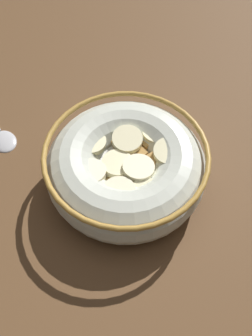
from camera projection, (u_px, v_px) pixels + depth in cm
name	position (u px, v px, depth cm)	size (l,w,h in cm)	color
ground_plane	(126.00, 186.00, 46.45)	(111.68, 111.68, 2.00)	brown
cereal_bowl	(126.00, 166.00, 42.80)	(18.19, 18.19, 6.19)	beige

